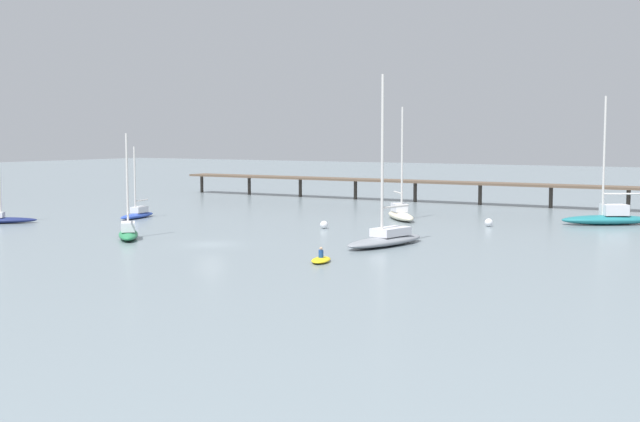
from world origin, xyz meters
The scene contains 10 objects.
ground_plane centered at (0.00, 0.00, 0.00)m, with size 400.00×400.00×0.00m, color gray.
pier centered at (10.40, 51.01, 3.28)m, with size 87.50×5.13×6.46m.
sailboat_gray centered at (13.08, 7.31, 0.75)m, with size 4.20×9.95×14.33m.
sailboat_teal centered at (25.15, 34.36, 0.82)m, with size 9.49×7.79×13.34m.
sailboat_blue centered at (-21.48, 13.47, 0.59)m, with size 2.93×6.60×8.05m.
sailboat_cream centered at (4.49, 27.43, 0.79)m, with size 6.80×7.44×12.37m.
sailboat_green centered at (-8.81, -0.82, 0.69)m, with size 6.04×6.15×9.48m.
dinghy_yellow centered at (13.28, -3.55, 0.21)m, with size 2.21×3.19×1.14m.
mooring_buoy_near centered at (1.93, 15.46, 0.39)m, with size 0.79×0.79×0.79m, color silver.
mooring_buoy_inner centered at (15.21, 26.07, 0.41)m, with size 0.82×0.82×0.82m, color silver.
Camera 1 is at (45.19, -55.29, 9.31)m, focal length 46.94 mm.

